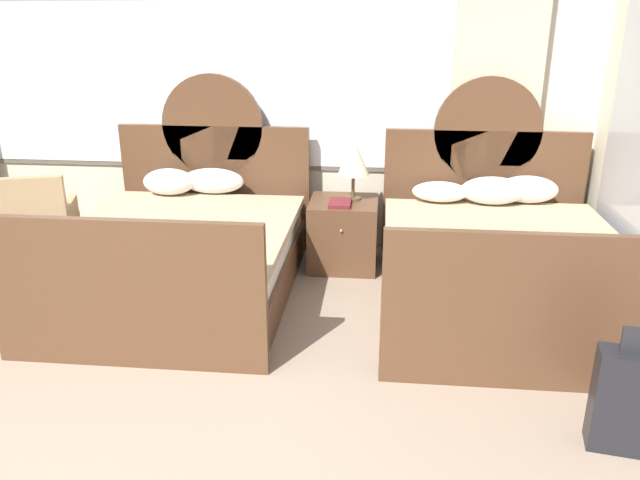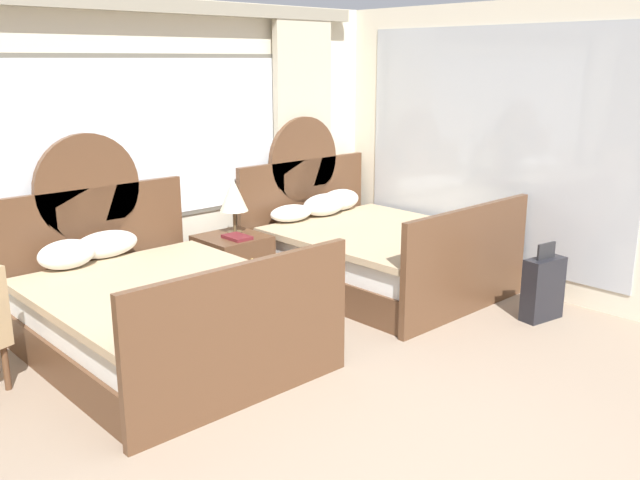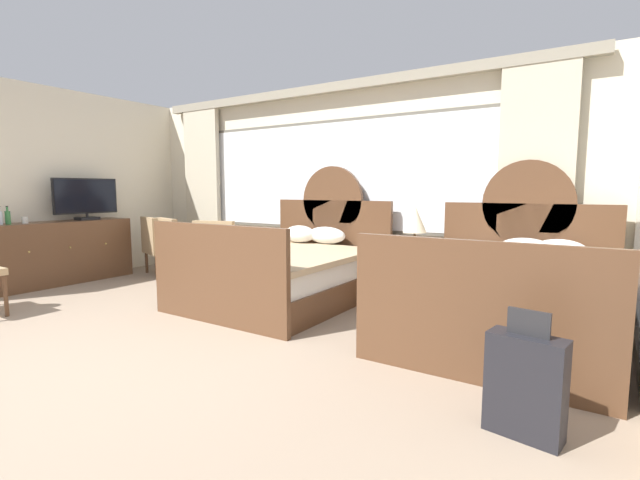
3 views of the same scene
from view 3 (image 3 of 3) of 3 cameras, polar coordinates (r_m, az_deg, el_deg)
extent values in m
plane|color=gray|center=(3.73, -29.54, -14.59)|extent=(24.00, 24.00, 0.00)
cube|color=beige|center=(6.12, 2.12, 7.10)|extent=(6.77, 0.07, 2.70)
cube|color=#646054|center=(6.09, 1.91, 8.30)|extent=(4.63, 0.02, 1.50)
cube|color=white|center=(6.08, 1.88, 8.30)|extent=(4.55, 0.02, 1.42)
cube|color=#C1B79E|center=(7.61, -14.89, 6.41)|extent=(0.74, 0.08, 2.60)
cube|color=#C1B79E|center=(5.17, 25.92, 5.99)|extent=(0.74, 0.08, 2.60)
cube|color=gray|center=(6.15, 1.49, 19.03)|extent=(6.22, 0.10, 0.12)
cube|color=beige|center=(7.24, -32.04, 6.03)|extent=(0.07, 4.26, 2.70)
cube|color=brown|center=(5.18, -4.59, -6.20)|extent=(1.64, 2.07, 0.30)
cube|color=white|center=(5.13, -4.62, -3.36)|extent=(1.58, 1.97, 0.22)
cube|color=tan|center=(5.04, -5.19, -1.91)|extent=(1.68, 1.87, 0.06)
cube|color=brown|center=(5.97, 1.59, -0.35)|extent=(1.72, 0.06, 1.14)
cylinder|color=brown|center=(5.93, 1.61, 5.14)|extent=(0.90, 0.06, 0.90)
cube|color=brown|center=(4.33, -13.24, -4.40)|extent=(1.72, 0.06, 0.96)
ellipsoid|color=white|center=(5.92, -2.62, 0.78)|extent=(0.45, 0.30, 0.23)
ellipsoid|color=white|center=(5.78, 0.83, 0.61)|extent=(0.55, 0.25, 0.22)
cube|color=brown|center=(4.22, 22.55, -9.66)|extent=(1.64, 2.07, 0.30)
cube|color=white|center=(4.16, 22.71, -6.20)|extent=(1.58, 1.97, 0.22)
cube|color=tan|center=(4.05, 22.60, -4.49)|extent=(1.68, 1.87, 0.06)
cube|color=brown|center=(5.17, 24.89, -2.06)|extent=(1.72, 0.06, 1.14)
cylinder|color=brown|center=(5.12, 25.20, 4.29)|extent=(0.90, 0.06, 0.90)
cube|color=brown|center=(3.13, 19.25, -8.85)|extent=(1.72, 0.06, 0.96)
ellipsoid|color=white|center=(4.99, 20.18, -1.10)|extent=(0.47, 0.33, 0.16)
ellipsoid|color=white|center=(4.87, 24.95, -1.10)|extent=(0.53, 0.31, 0.23)
ellipsoid|color=white|center=(4.91, 28.52, -1.23)|extent=(0.50, 0.29, 0.23)
cube|color=brown|center=(5.19, 10.99, -4.66)|extent=(0.58, 0.58, 0.59)
sphere|color=tan|center=(4.89, 9.71, -3.78)|extent=(0.02, 0.02, 0.02)
cylinder|color=brown|center=(5.16, 12.05, -1.34)|extent=(0.14, 0.14, 0.02)
cylinder|color=brown|center=(5.15, 12.08, -0.13)|extent=(0.03, 0.03, 0.20)
cone|color=beige|center=(5.13, 12.15, 2.66)|extent=(0.27, 0.27, 0.30)
cube|color=maroon|center=(5.04, 10.31, -1.43)|extent=(0.18, 0.26, 0.03)
cube|color=brown|center=(7.06, -30.44, -1.38)|extent=(0.49, 1.84, 0.86)
sphere|color=tan|center=(7.07, -25.89, -0.42)|extent=(0.03, 0.03, 0.03)
sphere|color=tan|center=(6.82, -29.52, -0.85)|extent=(0.03, 0.03, 0.03)
sphere|color=tan|center=(6.61, -33.40, -1.30)|extent=(0.03, 0.03, 0.03)
cube|color=black|center=(7.18, -27.81, 2.48)|extent=(0.20, 0.28, 0.04)
cylinder|color=black|center=(7.17, -27.83, 2.84)|extent=(0.04, 0.04, 0.05)
cube|color=black|center=(7.16, -27.95, 5.04)|extent=(0.04, 0.92, 0.50)
cube|color=black|center=(7.15, -27.87, 5.04)|extent=(0.01, 0.88, 0.46)
cylinder|color=silver|center=(6.73, -35.98, 2.30)|extent=(0.06, 0.06, 0.17)
cylinder|color=#337A3D|center=(6.76, -35.28, 2.36)|extent=(0.06, 0.06, 0.17)
cylinder|color=#337A3D|center=(6.75, -35.35, 3.33)|extent=(0.02, 0.02, 0.06)
cylinder|color=black|center=(6.75, -35.36, 3.56)|extent=(0.03, 0.03, 0.01)
cylinder|color=white|center=(6.84, -33.80, 2.15)|extent=(0.08, 0.08, 0.08)
torus|color=white|center=(6.79, -33.64, 2.17)|extent=(0.05, 0.01, 0.05)
cube|color=tan|center=(6.31, -12.40, -1.96)|extent=(0.74, 0.74, 0.10)
cube|color=tan|center=(6.05, -13.56, 0.28)|extent=(0.58, 0.26, 0.45)
cube|color=tan|center=(6.17, -10.27, -0.88)|extent=(0.22, 0.52, 0.16)
cube|color=tan|center=(6.41, -14.52, -0.71)|extent=(0.22, 0.52, 0.16)
cylinder|color=brown|center=(6.45, -9.45, -3.62)|extent=(0.04, 0.04, 0.32)
cylinder|color=brown|center=(6.66, -13.26, -3.38)|extent=(0.04, 0.04, 0.32)
cylinder|color=brown|center=(6.02, -11.36, -4.39)|extent=(0.04, 0.04, 0.32)
cylinder|color=brown|center=(6.25, -15.36, -4.09)|extent=(0.04, 0.04, 0.32)
cube|color=tan|center=(6.89, -17.10, -1.38)|extent=(0.73, 0.73, 0.10)
cube|color=tan|center=(6.76, -19.13, 0.75)|extent=(0.58, 0.24, 0.45)
cube|color=tan|center=(6.64, -16.23, -0.52)|extent=(0.21, 0.52, 0.16)
cube|color=tan|center=(7.12, -17.98, -0.11)|extent=(0.21, 0.52, 0.16)
cylinder|color=brown|center=(6.81, -14.35, -3.20)|extent=(0.04, 0.04, 0.32)
cylinder|color=brown|center=(7.24, -16.05, -2.67)|extent=(0.04, 0.04, 0.32)
cylinder|color=brown|center=(6.61, -18.12, -3.61)|extent=(0.04, 0.04, 0.32)
cylinder|color=brown|center=(7.06, -19.63, -3.04)|extent=(0.04, 0.04, 0.32)
cube|color=tan|center=(7.20, -19.13, -1.13)|extent=(0.75, 0.75, 0.10)
cube|color=tan|center=(7.09, -21.14, 0.93)|extent=(0.58, 0.27, 0.45)
cube|color=tan|center=(6.94, -18.48, -0.30)|extent=(0.23, 0.52, 0.16)
cube|color=tan|center=(7.43, -19.81, 0.09)|extent=(0.23, 0.52, 0.16)
cylinder|color=brown|center=(7.08, -16.58, -2.89)|extent=(0.04, 0.04, 0.32)
cylinder|color=brown|center=(7.53, -17.91, -2.38)|extent=(0.04, 0.04, 0.32)
cylinder|color=brown|center=(6.93, -20.32, -3.23)|extent=(0.04, 0.04, 0.32)
cylinder|color=brown|center=(7.39, -21.45, -2.69)|extent=(0.04, 0.04, 0.32)
cylinder|color=brown|center=(5.55, -35.46, -5.88)|extent=(0.04, 0.04, 0.43)
cube|color=black|center=(2.65, 24.94, -16.72)|extent=(0.40, 0.22, 0.54)
cube|color=#232326|center=(2.54, 25.31, -9.64)|extent=(0.21, 0.05, 0.14)
cylinder|color=black|center=(2.80, 21.49, -20.86)|extent=(0.05, 0.03, 0.05)
cylinder|color=black|center=(2.72, 27.96, -22.00)|extent=(0.05, 0.03, 0.05)
camera|label=1|loc=(1.78, -72.04, 28.23)|focal=34.94mm
camera|label=2|loc=(5.55, -61.64, 12.38)|focal=38.37mm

